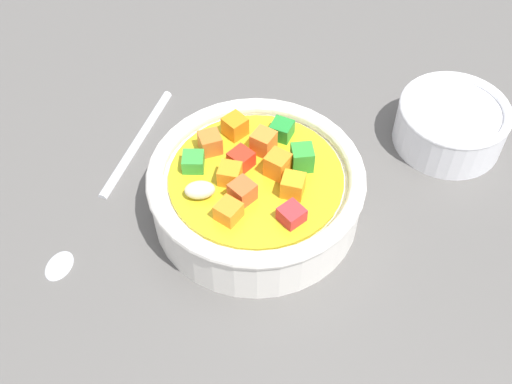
{
  "coord_description": "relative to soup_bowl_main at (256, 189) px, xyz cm",
  "views": [
    {
      "loc": [
        -24.66,
        -24.27,
        44.48
      ],
      "look_at": [
        0.0,
        0.0,
        2.56
      ],
      "focal_mm": 44.23,
      "sensor_mm": 36.0,
      "label": 1
    }
  ],
  "objects": [
    {
      "name": "soup_bowl_main",
      "position": [
        0.0,
        0.0,
        0.0
      ],
      "size": [
        18.48,
        18.48,
        6.74
      ],
      "color": "white",
      "rests_on": "ground_plane"
    },
    {
      "name": "spoon",
      "position": [
        -6.88,
        11.86,
        -2.53
      ],
      "size": [
        22.25,
        11.88,
        0.97
      ],
      "rotation": [
        0.0,
        0.0,
        3.59
      ],
      "color": "silver",
      "rests_on": "ground_plane"
    },
    {
      "name": "ground_plane",
      "position": [
        0.0,
        -0.02,
        -4.0
      ],
      "size": [
        140.0,
        140.0,
        2.0
      ],
      "primitive_type": "cube",
      "color": "#565451"
    },
    {
      "name": "side_bowl_small",
      "position": [
        19.22,
        -7.2,
        -0.62
      ],
      "size": [
        10.49,
        10.49,
        4.6
      ],
      "color": "white",
      "rests_on": "ground_plane"
    }
  ]
}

